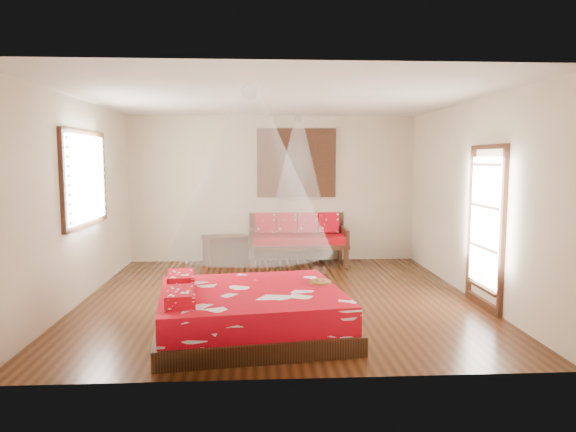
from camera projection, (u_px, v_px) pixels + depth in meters
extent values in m
cube|color=black|center=(279.00, 298.00, 7.35)|extent=(5.50, 5.50, 0.02)
cube|color=white|center=(279.00, 98.00, 7.04)|extent=(5.50, 5.50, 0.02)
cube|color=#BBAD88|center=(78.00, 201.00, 7.03)|extent=(0.02, 5.50, 2.80)
cube|color=#BBAD88|center=(471.00, 199.00, 7.35)|extent=(0.02, 5.50, 2.80)
cube|color=#BBAD88|center=(273.00, 189.00, 9.93)|extent=(5.50, 0.02, 2.80)
cube|color=#BBAD88|center=(291.00, 225.00, 4.45)|extent=(5.50, 0.02, 2.80)
cube|color=black|center=(251.00, 324.00, 5.83)|extent=(2.34, 2.17, 0.20)
cube|color=#AF0515|center=(251.00, 303.00, 5.80)|extent=(2.23, 2.06, 0.30)
cube|color=#AF0515|center=(180.00, 297.00, 5.23)|extent=(0.37, 0.59, 0.14)
cube|color=#AF0515|center=(181.00, 279.00, 6.01)|extent=(0.37, 0.59, 0.14)
cube|color=black|center=(252.00, 257.00, 9.24)|extent=(0.08, 0.08, 0.42)
cube|color=black|center=(346.00, 256.00, 9.34)|extent=(0.08, 0.08, 0.42)
cube|color=black|center=(253.00, 251.00, 9.93)|extent=(0.08, 0.08, 0.42)
cube|color=black|center=(340.00, 250.00, 10.02)|extent=(0.08, 0.08, 0.42)
cube|color=black|center=(298.00, 245.00, 9.61)|extent=(1.83, 0.81, 0.08)
cube|color=#93050D|center=(298.00, 239.00, 9.60)|extent=(1.77, 0.75, 0.14)
cube|color=black|center=(297.00, 227.00, 9.94)|extent=(1.83, 0.06, 0.55)
cube|color=black|center=(251.00, 236.00, 9.54)|extent=(0.06, 0.81, 0.30)
cube|color=black|center=(344.00, 236.00, 9.64)|extent=(0.06, 0.81, 0.30)
cube|color=#AF0515|center=(265.00, 223.00, 9.78)|extent=(0.39, 0.20, 0.40)
cube|color=#AF0515|center=(286.00, 223.00, 9.80)|extent=(0.39, 0.20, 0.40)
cube|color=#AF0515|center=(308.00, 223.00, 9.83)|extent=(0.39, 0.20, 0.40)
cube|color=#AF0515|center=(329.00, 223.00, 9.85)|extent=(0.39, 0.20, 0.40)
cube|color=black|center=(225.00, 251.00, 9.70)|extent=(0.88, 0.76, 0.49)
cube|color=black|center=(225.00, 237.00, 9.67)|extent=(0.93, 0.81, 0.05)
cube|color=black|center=(296.00, 163.00, 9.86)|extent=(1.52, 0.06, 1.32)
cube|color=black|center=(296.00, 163.00, 9.85)|extent=(1.35, 0.04, 1.10)
cube|color=black|center=(85.00, 179.00, 7.20)|extent=(0.08, 1.74, 1.34)
cube|color=white|center=(88.00, 179.00, 7.20)|extent=(0.04, 1.54, 1.10)
cube|color=black|center=(486.00, 229.00, 6.79)|extent=(0.08, 1.02, 2.16)
cube|color=white|center=(484.00, 222.00, 6.78)|extent=(0.03, 0.82, 1.70)
cylinder|color=brown|center=(320.00, 282.00, 6.10)|extent=(0.27, 0.27, 0.03)
cone|color=white|center=(250.00, 170.00, 5.63)|extent=(1.83, 1.83, 1.80)
cone|color=white|center=(298.00, 158.00, 9.38)|extent=(0.85, 0.85, 1.50)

